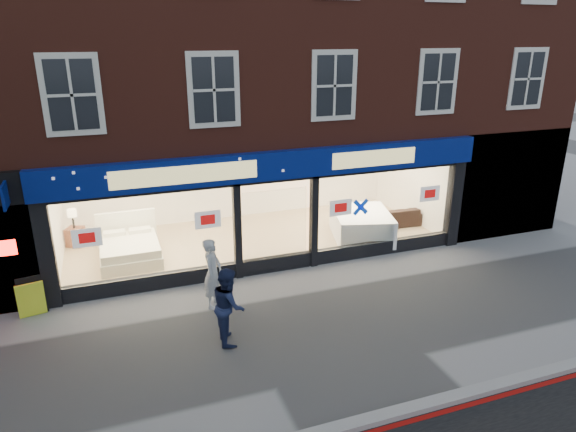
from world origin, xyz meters
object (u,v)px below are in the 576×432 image
display_bed (130,248)px  a_board (32,298)px  sofa (393,216)px  pedestrian_grey (213,273)px  pedestrian_blue (229,305)px  mattress_stack (361,225)px

display_bed → a_board: bearing=-135.2°
display_bed → a_board: (-2.24, -2.25, 0.03)m
display_bed → sofa: display_bed is taller
pedestrian_grey → pedestrian_blue: (0.01, -1.53, -0.02)m
pedestrian_blue → sofa: bearing=-50.5°
mattress_stack → a_board: bearing=-170.6°
a_board → pedestrian_blue: (3.93, -2.46, 0.36)m
sofa → pedestrian_grey: bearing=28.1°
sofa → a_board: size_ratio=2.24×
a_board → display_bed: bearing=33.7°
a_board → mattress_stack: bearing=-2.1°
pedestrian_blue → pedestrian_grey: bearing=4.8°
mattress_stack → display_bed: bearing=173.5°
mattress_stack → pedestrian_grey: size_ratio=1.46×
pedestrian_grey → sofa: bearing=-34.8°
mattress_stack → pedestrian_grey: pedestrian_grey is taller
sofa → a_board: bearing=14.7°
sofa → display_bed: bearing=2.4°
sofa → pedestrian_blue: size_ratio=1.24×
pedestrian_blue → display_bed: bearing=24.3°
mattress_stack → pedestrian_grey: 5.63m
a_board → pedestrian_blue: pedestrian_blue is taller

